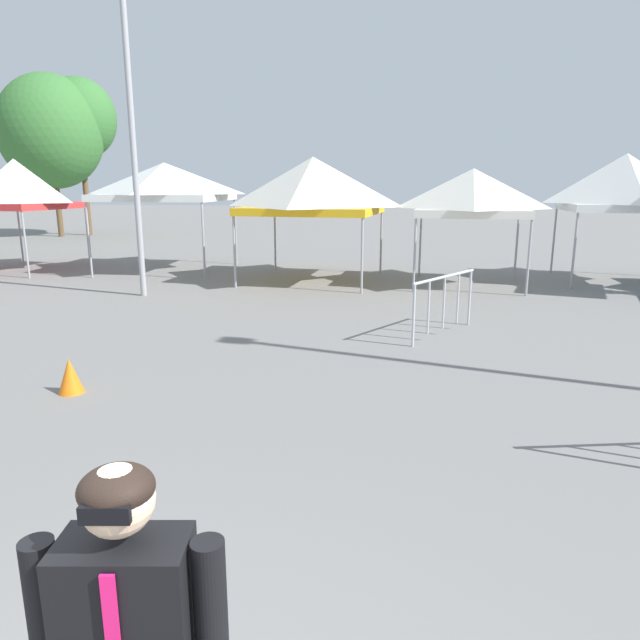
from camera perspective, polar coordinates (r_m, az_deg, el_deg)
name	(u,v)px	position (r m, az deg, el deg)	size (l,w,h in m)	color
canopy_tent_center	(16,184)	(20.21, -28.01, 11.86)	(3.04, 3.04, 3.38)	#9E9EA3
canopy_tent_right_of_center	(165,182)	(18.43, -15.19, 13.15)	(3.81, 3.81, 3.26)	#9E9EA3
canopy_tent_behind_right	(313,186)	(15.91, -0.70, 13.24)	(3.62, 3.62, 3.34)	#9E9EA3
canopy_tent_behind_center	(472,193)	(15.67, 14.94, 12.17)	(2.87, 2.87, 3.02)	#9E9EA3
canopy_tent_behind_left	(624,182)	(17.58, 28.04, 12.00)	(2.89, 2.89, 3.42)	#9E9EA3
light_pole_opposite_side	(130,97)	(14.40, -18.42, 20.29)	(0.36, 0.36, 7.92)	#9E9EA3
tree_behind_tents_left	(51,132)	(32.88, -25.23, 16.59)	(5.05, 5.05, 7.96)	brown
tree_behind_tents_right	(79,119)	(33.28, -22.85, 17.98)	(3.67, 3.67, 7.93)	brown
crowd_barrier_near_person	(444,293)	(10.29, 12.27, 2.60)	(1.07, 1.86, 1.08)	#B7BABF
traffic_cone_lot_center	(70,376)	(8.03, -23.62, -5.11)	(0.32, 0.32, 0.46)	orange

